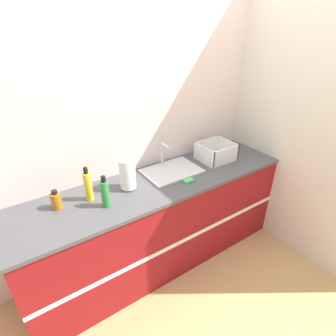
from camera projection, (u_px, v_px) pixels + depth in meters
name	position (u px, v px, depth m)	size (l,w,h in m)	color
ground_plane	(178.00, 277.00, 2.45)	(12.00, 12.00, 0.00)	tan
wall_back	(138.00, 126.00, 2.30)	(4.83, 0.06, 2.60)	silver
wall_right	(262.00, 112.00, 2.67)	(0.06, 2.61, 2.60)	beige
counter_cabinet	(160.00, 222.00, 2.46)	(2.45, 0.64, 0.90)	maroon
sink	(171.00, 170.00, 2.39)	(0.50, 0.36, 0.24)	silver
paper_towel_roll	(128.00, 174.00, 2.09)	(0.13, 0.13, 0.27)	#4C4C51
dish_rack	(216.00, 153.00, 2.59)	(0.33, 0.29, 0.17)	white
bottle_green	(105.00, 193.00, 1.89)	(0.06, 0.06, 0.25)	#2D8C3D
bottle_yellow	(88.00, 186.00, 1.96)	(0.06, 0.06, 0.28)	yellow
bottle_amber	(56.00, 200.00, 1.89)	(0.07, 0.07, 0.15)	#B26B19
sponge	(189.00, 181.00, 2.23)	(0.09, 0.06, 0.02)	#4CB259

